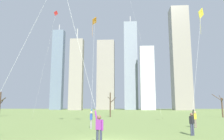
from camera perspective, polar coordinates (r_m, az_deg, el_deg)
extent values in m
cylinder|color=#33384C|center=(17.54, 19.80, -14.29)|extent=(0.14, 0.14, 0.85)
cylinder|color=#33384C|center=(17.72, 20.21, -14.21)|extent=(0.14, 0.14, 0.85)
cube|color=black|center=(17.58, 19.88, -12.00)|extent=(0.39, 0.37, 0.54)
sphere|color=brown|center=(17.56, 19.81, -10.73)|extent=(0.22, 0.22, 0.22)
cylinder|color=black|center=(17.40, 19.49, -12.16)|extent=(0.09, 0.09, 0.55)
cylinder|color=black|center=(17.73, 20.18, -10.42)|extent=(0.21, 0.20, 0.56)
cube|color=yellow|center=(25.79, 22.00, 13.40)|extent=(0.87, 0.96, 1.24)
cylinder|color=black|center=(25.79, 22.00, 13.40)|extent=(0.24, 0.14, 0.81)
cylinder|color=yellow|center=(25.34, 21.85, 10.52)|extent=(0.02, 0.02, 1.76)
cylinder|color=silver|center=(21.33, 21.23, 4.06)|extent=(3.04, 5.53, 9.94)
cylinder|color=gray|center=(21.86, -5.46, -13.71)|extent=(0.14, 0.14, 0.85)
cylinder|color=gray|center=(22.08, -5.37, -13.67)|extent=(0.14, 0.14, 0.85)
cube|color=#2D4CA5|center=(21.93, -5.39, -11.88)|extent=(0.21, 0.34, 0.54)
sphere|color=beige|center=(21.92, -5.37, -10.86)|extent=(0.22, 0.22, 0.22)
cylinder|color=#2D4CA5|center=(21.72, -5.47, -11.99)|extent=(0.09, 0.09, 0.55)
cylinder|color=#2D4CA5|center=(22.12, -5.29, -10.64)|extent=(0.09, 0.20, 0.56)
cube|color=orange|center=(31.23, -4.55, 12.53)|extent=(0.51, 1.28, 1.23)
cylinder|color=black|center=(31.23, -4.55, 12.53)|extent=(0.43, 0.07, 0.77)
cylinder|color=orange|center=(30.76, -5.06, 10.18)|extent=(0.02, 0.02, 1.82)
cylinder|color=silver|center=(26.18, -4.85, 3.22)|extent=(0.88, 6.82, 11.90)
cylinder|color=silver|center=(18.32, -18.06, 13.93)|extent=(4.69, 2.83, 14.70)
cylinder|color=#33384C|center=(12.28, -2.90, -17.14)|extent=(0.14, 0.14, 0.85)
cylinder|color=#33384C|center=(12.40, -3.80, -17.06)|extent=(0.14, 0.14, 0.85)
cube|color=purple|center=(12.26, -3.32, -13.88)|extent=(0.39, 0.33, 0.54)
sphere|color=brown|center=(12.24, -3.31, -12.06)|extent=(0.22, 0.22, 0.22)
cylinder|color=purple|center=(12.16, -2.47, -14.09)|extent=(0.09, 0.09, 0.55)
cylinder|color=purple|center=(12.35, -4.14, -11.65)|extent=(0.22, 0.17, 0.56)
cylinder|color=#726656|center=(23.95, 20.66, -12.79)|extent=(0.14, 0.14, 0.85)
cylinder|color=#726656|center=(24.16, 20.81, -12.74)|extent=(0.14, 0.14, 0.85)
cube|color=yellow|center=(24.02, 20.64, -11.11)|extent=(0.35, 0.39, 0.54)
sphere|color=tan|center=(24.00, 20.58, -10.19)|extent=(0.22, 0.22, 0.22)
cylinder|color=yellow|center=(23.82, 20.50, -11.22)|extent=(0.09, 0.09, 0.55)
cylinder|color=yellow|center=(24.22, 20.78, -11.17)|extent=(0.09, 0.09, 0.55)
cylinder|color=silver|center=(40.79, 7.97, 6.02)|extent=(6.67, 3.26, 25.66)
cylinder|color=#3F3833|center=(41.38, 12.93, -12.01)|extent=(0.10, 0.10, 0.08)
cube|color=red|center=(51.51, -14.27, 14.04)|extent=(0.57, 1.19, 1.28)
cylinder|color=black|center=(51.51, -14.27, 14.04)|extent=(0.23, 0.07, 0.83)
cylinder|color=silver|center=(45.69, -16.82, 2.49)|extent=(1.40, 6.02, 22.29)
cylinder|color=#3F3833|center=(42.29, -19.90, -11.63)|extent=(0.10, 0.10, 0.08)
cylinder|color=#4C3828|center=(48.44, 26.56, -8.67)|extent=(0.26, 0.26, 3.77)
cylinder|color=#4C3828|center=(47.91, 26.52, -7.12)|extent=(0.39, 1.09, 0.46)
cylinder|color=#4C3828|center=(49.19, 26.16, -6.43)|extent=(0.29, 1.56, 1.16)
cylinder|color=#4C3828|center=(48.57, 25.41, -6.40)|extent=(1.58, 0.95, 1.35)
cylinder|color=#4C3828|center=(47.73, 26.59, -6.99)|extent=(0.45, 1.50, 0.75)
cylinder|color=#423326|center=(44.99, -0.46, -8.95)|extent=(0.26, 0.26, 4.89)
cylinder|color=#423326|center=(44.55, -0.05, -8.14)|extent=(0.78, 0.95, 0.54)
cylinder|color=#423326|center=(44.62, -0.77, -7.23)|extent=(0.53, 0.93, 0.46)
cylinder|color=#423326|center=(45.60, 0.26, -7.76)|extent=(1.15, 1.36, 1.16)
cylinder|color=#423326|center=(53.98, -27.02, -7.83)|extent=(0.43, 0.43, 5.23)
cylinder|color=#423326|center=(53.21, -26.38, -6.91)|extent=(1.87, 1.05, 1.04)
cylinder|color=#423326|center=(54.71, -26.68, -7.57)|extent=(0.38, 1.66, 1.19)
cube|color=slate|center=(158.75, -13.85, 0.22)|extent=(7.93, 5.46, 55.78)
cylinder|color=#99999E|center=(166.36, -13.43, 10.54)|extent=(0.80, 0.80, 4.67)
cube|color=#B2B2B7|center=(136.97, 9.11, -1.97)|extent=(8.75, 5.04, 39.09)
cube|color=gray|center=(140.03, 17.22, 3.07)|extent=(10.64, 10.07, 62.68)
cube|color=gray|center=(153.04, -1.61, -1.22)|extent=(11.85, 8.48, 47.78)
cube|color=gray|center=(135.73, -9.20, -1.01)|extent=(7.95, 5.02, 43.27)
cylinder|color=#99999E|center=(141.56, -8.93, 9.11)|extent=(0.80, 0.80, 7.04)
cube|color=gray|center=(150.52, 4.88, 1.35)|extent=(8.99, 5.07, 60.20)
cylinder|color=#99999E|center=(159.77, 4.72, 12.85)|extent=(0.80, 0.80, 4.66)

